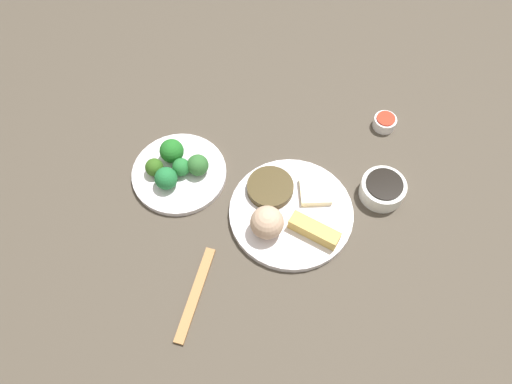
% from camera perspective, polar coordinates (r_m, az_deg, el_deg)
% --- Properties ---
extents(tabletop, '(2.20, 2.20, 0.02)m').
position_cam_1_polar(tabletop, '(1.12, 3.60, -2.03)').
color(tabletop, '#4A4136').
rests_on(tabletop, ground).
extents(main_plate, '(0.27, 0.27, 0.02)m').
position_cam_1_polar(main_plate, '(1.10, 3.94, -2.35)').
color(main_plate, white).
rests_on(main_plate, tabletop).
extents(rice_scoop, '(0.07, 0.07, 0.07)m').
position_cam_1_polar(rice_scoop, '(1.04, 1.24, -3.44)').
color(rice_scoop, tan).
rests_on(rice_scoop, main_plate).
extents(spring_roll, '(0.11, 0.05, 0.03)m').
position_cam_1_polar(spring_roll, '(1.06, 6.53, -4.30)').
color(spring_roll, gold).
rests_on(spring_roll, main_plate).
extents(crab_rangoon_wonton, '(0.09, 0.09, 0.02)m').
position_cam_1_polar(crab_rangoon_wonton, '(1.11, 6.64, 0.07)').
color(crab_rangoon_wonton, beige).
rests_on(crab_rangoon_wonton, main_plate).
extents(stir_fry_heap, '(0.10, 0.10, 0.02)m').
position_cam_1_polar(stir_fry_heap, '(1.11, 1.60, 0.49)').
color(stir_fry_heap, '#423519').
rests_on(stir_fry_heap, main_plate).
extents(broccoli_plate, '(0.21, 0.21, 0.01)m').
position_cam_1_polar(broccoli_plate, '(1.16, -8.57, 2.06)').
color(broccoli_plate, white).
rests_on(broccoli_plate, tabletop).
extents(broccoli_floret_0, '(0.05, 0.05, 0.05)m').
position_cam_1_polar(broccoli_floret_0, '(1.13, -6.53, 3.01)').
color(broccoli_floret_0, '#30692F').
rests_on(broccoli_floret_0, broccoli_plate).
extents(broccoli_floret_1, '(0.04, 0.04, 0.04)m').
position_cam_1_polar(broccoli_floret_1, '(1.14, -8.36, 2.78)').
color(broccoli_floret_1, '#257433').
rests_on(broccoli_floret_1, broccoli_plate).
extents(broccoli_floret_2, '(0.05, 0.05, 0.05)m').
position_cam_1_polar(broccoli_floret_2, '(1.15, -9.42, 4.56)').
color(broccoli_floret_2, '#206E23').
rests_on(broccoli_floret_2, broccoli_plate).
extents(broccoli_floret_3, '(0.05, 0.05, 0.05)m').
position_cam_1_polar(broccoli_floret_3, '(1.12, -10.04, 1.51)').
color(broccoli_floret_3, '#207237').
rests_on(broccoli_floret_3, broccoli_plate).
extents(broccoli_floret_4, '(0.04, 0.04, 0.04)m').
position_cam_1_polar(broccoli_floret_4, '(1.14, -11.31, 2.72)').
color(broccoli_floret_4, '#325E1B').
rests_on(broccoli_floret_4, broccoli_plate).
extents(soy_sauce_bowl, '(0.10, 0.10, 0.04)m').
position_cam_1_polar(soy_sauce_bowl, '(1.14, 13.97, 0.29)').
color(soy_sauce_bowl, white).
rests_on(soy_sauce_bowl, tabletop).
extents(soy_sauce_bowl_liquid, '(0.08, 0.08, 0.00)m').
position_cam_1_polar(soy_sauce_bowl_liquid, '(1.12, 14.21, 0.87)').
color(soy_sauce_bowl_liquid, black).
rests_on(soy_sauce_bowl_liquid, soy_sauce_bowl).
extents(sauce_ramekin_sweet_and_sour, '(0.05, 0.05, 0.03)m').
position_cam_1_polar(sauce_ramekin_sweet_and_sour, '(1.26, 14.19, 7.54)').
color(sauce_ramekin_sweet_and_sour, white).
rests_on(sauce_ramekin_sweet_and_sour, tabletop).
extents(sauce_ramekin_sweet_and_sour_liquid, '(0.04, 0.04, 0.00)m').
position_cam_1_polar(sauce_ramekin_sweet_and_sour_liquid, '(1.25, 14.35, 7.98)').
color(sauce_ramekin_sweet_and_sour_liquid, red).
rests_on(sauce_ramekin_sweet_and_sour_liquid, sauce_ramekin_sweet_and_sour).
extents(chopsticks_pair, '(0.04, 0.20, 0.01)m').
position_cam_1_polar(chopsticks_pair, '(1.04, -6.80, -11.29)').
color(chopsticks_pair, '#AB7844').
rests_on(chopsticks_pair, tabletop).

